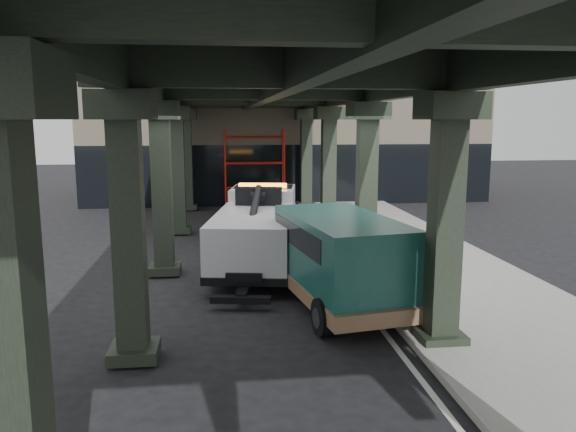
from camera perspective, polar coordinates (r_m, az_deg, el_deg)
ground at (r=15.06m, az=0.00°, el=-7.61°), size 90.00×90.00×0.00m
sidewalk at (r=17.97m, az=13.67°, el=-4.76°), size 5.00×40.00×0.15m
lane_stripe at (r=17.22m, az=4.86°, el=-5.39°), size 0.12×38.00×0.01m
viaduct at (r=16.35m, az=-2.28°, el=13.14°), size 7.40×32.00×6.40m
building at (r=34.48m, az=-0.64°, el=8.94°), size 22.00×10.00×8.00m
scaffolding at (r=29.07m, az=-3.43°, el=5.04°), size 3.08×0.88×4.00m
tow_truck at (r=17.58m, az=-3.04°, el=-1.01°), size 3.23×7.81×2.49m
towed_van at (r=13.66m, az=4.88°, el=-4.18°), size 3.02×5.83×2.26m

